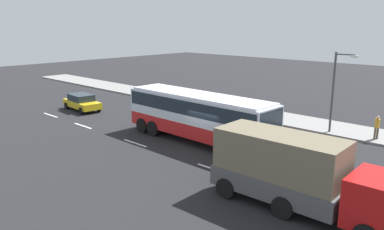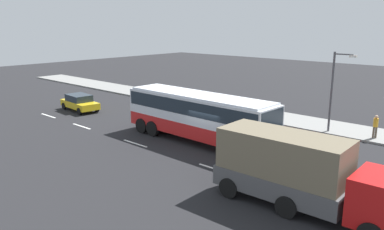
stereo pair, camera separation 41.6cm
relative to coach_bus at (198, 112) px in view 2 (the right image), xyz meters
The scene contains 8 objects.
ground_plane 2.63m from the coach_bus, 14.81° to the right, with size 120.00×120.00×0.00m, color black.
sidewalk_curb 9.78m from the coach_bus, 80.51° to the left, with size 80.00×4.00×0.15m, color gray.
lane_centreline 4.76m from the coach_bus, 132.26° to the right, with size 25.66×0.16×0.01m.
coach_bus is the anchor object (origin of this frame).
cargo_truck 10.47m from the coach_bus, 24.31° to the right, with size 8.08×2.77×3.22m.
car_yellow_taxi 14.52m from the coach_bus, behind, with size 4.48×2.22×1.50m.
pedestrian_near_curb 12.27m from the coach_bus, 43.77° to the left, with size 0.32×0.32×1.62m.
street_lamp 10.10m from the coach_bus, 53.70° to the left, with size 1.63×0.24×5.80m.
Camera 2 is at (14.82, -18.38, 7.88)m, focal length 35.62 mm.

